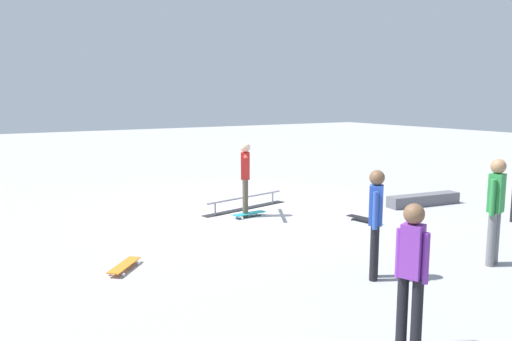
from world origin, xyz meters
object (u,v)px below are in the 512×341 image
at_px(bystander_purple_shirt, 412,268).
at_px(loose_skateboard_orange, 124,265).
at_px(skate_ledge, 423,200).
at_px(bystander_green_shirt, 496,206).
at_px(loose_skateboard_black, 364,219).
at_px(bystander_blue_shirt, 376,218).
at_px(skater_main, 245,173).
at_px(grind_rail, 245,203).
at_px(skateboard_main, 249,214).

bearing_deg(bystander_purple_shirt, loose_skateboard_orange, 4.18).
height_order(skate_ledge, bystander_green_shirt, bystander_green_shirt).
distance_m(skate_ledge, loose_skateboard_black, 2.49).
height_order(skate_ledge, bystander_blue_shirt, bystander_blue_shirt).
relative_size(skater_main, loose_skateboard_orange, 2.32).
height_order(grind_rail, bystander_blue_shirt, bystander_blue_shirt).
distance_m(grind_rail, skate_ledge, 4.46).
relative_size(skate_ledge, bystander_purple_shirt, 1.26).
bearing_deg(skateboard_main, bystander_green_shirt, -75.46).
xyz_separation_m(skate_ledge, skateboard_main, (4.34, -1.20, -0.07)).
bearing_deg(bystander_blue_shirt, skateboard_main, -137.18).
relative_size(skate_ledge, skateboard_main, 2.48).
height_order(bystander_green_shirt, loose_skateboard_black, bystander_green_shirt).
relative_size(grind_rail, bystander_blue_shirt, 1.51).
bearing_deg(bystander_purple_shirt, skate_ledge, -71.43).
bearing_deg(bystander_purple_shirt, bystander_blue_shirt, -55.21).
bearing_deg(skater_main, loose_skateboard_black, 75.37).
xyz_separation_m(grind_rail, skate_ledge, (-4.00, 1.96, 0.01)).
height_order(bystander_green_shirt, bystander_purple_shirt, bystander_green_shirt).
relative_size(skateboard_main, loose_skateboard_black, 0.99).
height_order(skater_main, skateboard_main, skater_main).
distance_m(bystander_blue_shirt, loose_skateboard_black, 3.56).
xyz_separation_m(skater_main, bystander_blue_shirt, (0.32, 4.40, -0.05)).
xyz_separation_m(bystander_green_shirt, loose_skateboard_orange, (5.15, -2.82, -0.90)).
bearing_deg(grind_rail, loose_skateboard_orange, 24.35).
relative_size(bystander_blue_shirt, loose_skateboard_orange, 2.25).
bearing_deg(bystander_blue_shirt, bystander_green_shirt, 123.40).
bearing_deg(loose_skateboard_orange, skate_ledge, 137.80).
distance_m(grind_rail, skater_main, 1.13).
relative_size(grind_rail, skater_main, 1.47).
relative_size(bystander_blue_shirt, loose_skateboard_black, 1.99).
distance_m(skater_main, bystander_blue_shirt, 4.41).
distance_m(bystander_green_shirt, loose_skateboard_black, 3.27).
relative_size(bystander_purple_shirt, bystander_blue_shirt, 0.98).
bearing_deg(skater_main, grind_rail, 178.23).
xyz_separation_m(bystander_purple_shirt, loose_skateboard_black, (-3.45, -4.36, -0.83)).
distance_m(grind_rail, loose_skateboard_black, 2.89).
xyz_separation_m(skater_main, loose_skateboard_black, (-1.93, 1.79, -0.91)).
bearing_deg(loose_skateboard_orange, bystander_purple_shirt, 66.94).
distance_m(bystander_purple_shirt, loose_skateboard_black, 5.62).
distance_m(bystander_green_shirt, loose_skateboard_orange, 5.95).
bearing_deg(loose_skateboard_orange, bystander_green_shirt, 103.24).
xyz_separation_m(grind_rail, loose_skateboard_black, (-1.56, 2.44, -0.06)).
distance_m(grind_rail, bystander_purple_shirt, 7.09).
height_order(skater_main, loose_skateboard_orange, skater_main).
bearing_deg(bystander_green_shirt, bystander_purple_shirt, 6.16).
distance_m(grind_rail, loose_skateboard_orange, 4.67).
height_order(bystander_green_shirt, loose_skateboard_orange, bystander_green_shirt).
height_order(grind_rail, skateboard_main, grind_rail).
height_order(skater_main, bystander_green_shirt, bystander_green_shirt).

